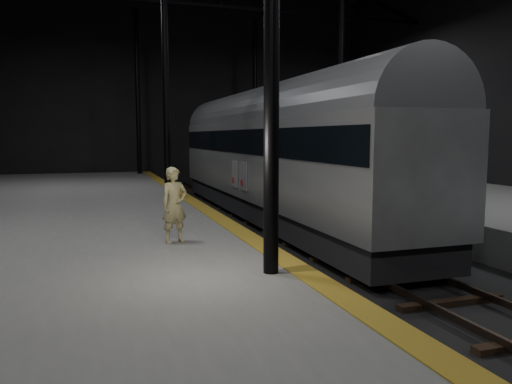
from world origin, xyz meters
name	(u,v)px	position (x,y,z in m)	size (l,w,h in m)	color
ground	(351,259)	(0.00, 0.00, 0.00)	(44.00, 44.00, 0.00)	black
platform_left	(56,262)	(-7.50, 0.00, 0.50)	(9.00, 43.80, 1.00)	#595956
tactile_strip	(237,229)	(-3.25, 0.00, 1.00)	(0.50, 43.80, 0.01)	#8C6219
track	(351,256)	(0.00, 0.00, 0.07)	(2.40, 43.00, 0.24)	#3F3328
train	(272,148)	(0.00, 6.36, 2.88)	(2.89, 19.30, 5.16)	gray
woman	(174,205)	(-4.97, -1.01, 1.83)	(0.61, 0.40, 1.67)	tan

